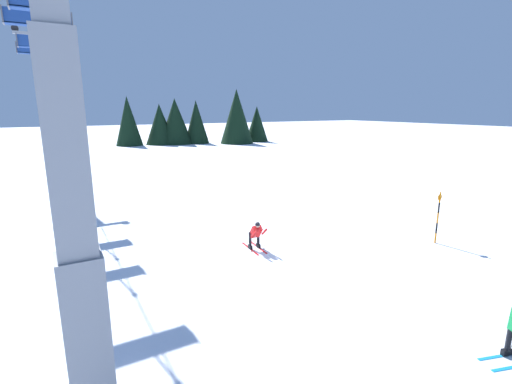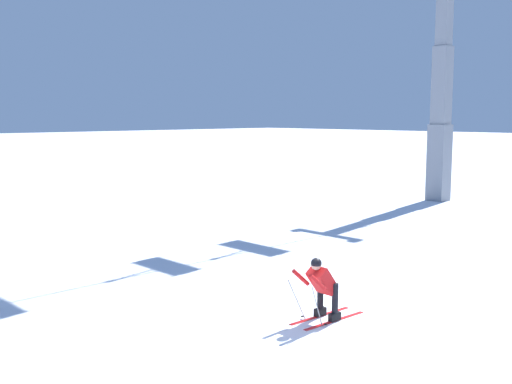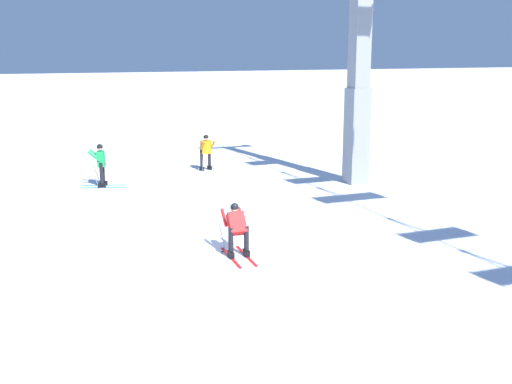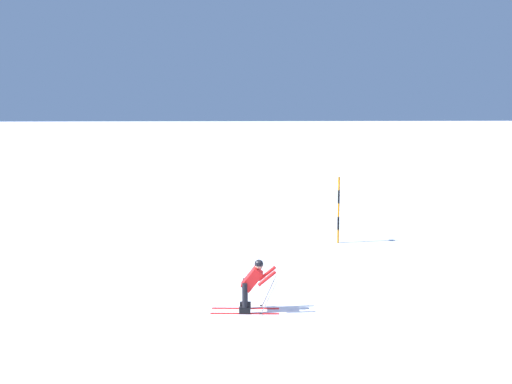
% 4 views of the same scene
% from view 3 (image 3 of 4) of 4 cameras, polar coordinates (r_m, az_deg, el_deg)
% --- Properties ---
extents(ground_plane, '(260.00, 260.00, 0.00)m').
position_cam_3_polar(ground_plane, '(16.39, -1.14, -5.68)').
color(ground_plane, white).
extents(skier_carving_main, '(1.74, 0.73, 1.47)m').
position_cam_3_polar(skier_carving_main, '(16.19, -1.75, -3.13)').
color(skier_carving_main, red).
rests_on(skier_carving_main, ground_plane).
extents(lift_tower_near, '(0.77, 2.94, 11.68)m').
position_cam_3_polar(lift_tower_near, '(24.87, 9.26, 11.88)').
color(lift_tower_near, gray).
rests_on(lift_tower_near, ground_plane).
extents(skier_distant_uphill, '(1.67, 0.77, 1.59)m').
position_cam_3_polar(skier_distant_uphill, '(27.61, -4.52, 3.77)').
color(skier_distant_uphill, white).
rests_on(skier_distant_uphill, ground_plane).
extents(skier_distant_downhill, '(0.98, 1.77, 1.67)m').
position_cam_3_polar(skier_distant_downhill, '(24.93, -13.75, 2.61)').
color(skier_distant_downhill, '#198CCC').
rests_on(skier_distant_downhill, ground_plane).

